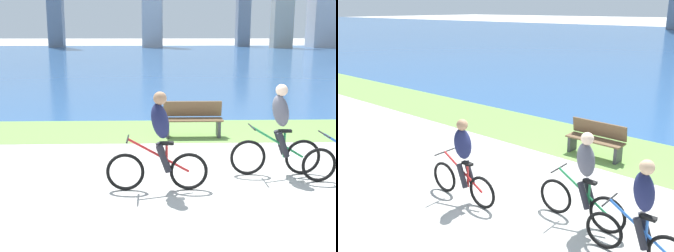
# 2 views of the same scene
# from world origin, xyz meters

# --- Properties ---
(ground_plane) EXTENTS (300.00, 300.00, 0.00)m
(ground_plane) POSITION_xyz_m (0.00, 0.00, 0.00)
(ground_plane) COLOR #B2AFA8
(grass_strip_bayside) EXTENTS (120.00, 2.73, 0.01)m
(grass_strip_bayside) POSITION_xyz_m (0.00, 3.26, 0.00)
(grass_strip_bayside) COLOR #6B9947
(grass_strip_bayside) RESTS_ON ground
(cyclist_lead) EXTENTS (1.73, 0.52, 1.69)m
(cyclist_lead) POSITION_xyz_m (-1.18, -1.25, 0.84)
(cyclist_lead) COLOR black
(cyclist_lead) RESTS_ON ground
(cyclist_trailing) EXTENTS (1.71, 0.52, 1.71)m
(cyclist_trailing) POSITION_xyz_m (1.04, -0.49, 0.84)
(cyclist_trailing) COLOR black
(cyclist_trailing) RESTS_ON ground
(cyclist_distant_rear) EXTENTS (1.63, 0.52, 1.67)m
(cyclist_distant_rear) POSITION_xyz_m (2.21, -0.92, 0.83)
(cyclist_distant_rear) COLOR black
(cyclist_distant_rear) RESTS_ON ground
(bench_near_path) EXTENTS (1.50, 0.47, 0.90)m
(bench_near_path) POSITION_xyz_m (-0.28, 2.60, 0.45)
(bench_near_path) COLOR brown
(bench_near_path) RESTS_ON ground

